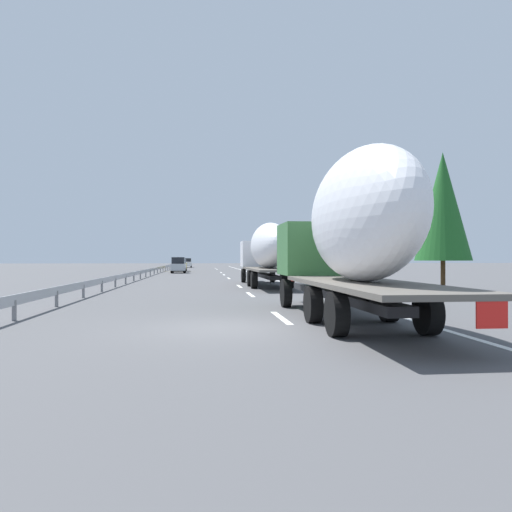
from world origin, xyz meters
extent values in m
plane|color=#4C4C4F|center=(40.00, 0.00, 0.00)|extent=(260.00, 260.00, 0.00)
cube|color=white|center=(2.00, -1.80, 0.00)|extent=(3.20, 0.20, 0.01)
cube|color=white|center=(11.51, -1.80, 0.00)|extent=(3.20, 0.20, 0.01)
cube|color=white|center=(18.70, -1.80, 0.00)|extent=(3.20, 0.20, 0.01)
cube|color=white|center=(31.56, -1.80, 0.00)|extent=(3.20, 0.20, 0.01)
cube|color=white|center=(40.94, -1.80, 0.00)|extent=(3.20, 0.20, 0.01)
cube|color=white|center=(49.45, -1.80, 0.00)|extent=(3.20, 0.20, 0.01)
cube|color=white|center=(67.86, -1.80, 0.00)|extent=(3.20, 0.20, 0.01)
cube|color=white|center=(77.68, -1.80, 0.00)|extent=(3.20, 0.20, 0.01)
cube|color=white|center=(45.00, -5.50, 0.00)|extent=(110.00, 0.20, 0.01)
cube|color=silver|center=(23.79, -3.60, 2.15)|extent=(2.40, 2.50, 1.90)
cube|color=black|center=(24.89, -3.60, 2.65)|extent=(0.08, 2.12, 0.80)
cube|color=#262628|center=(20.63, -3.60, 0.67)|extent=(11.63, 0.70, 0.24)
cube|color=#59544C|center=(17.47, -3.60, 1.14)|extent=(10.24, 2.50, 0.12)
ellipsoid|color=white|center=(17.66, -3.60, 2.62)|extent=(8.05, 2.20, 2.84)
cube|color=red|center=(12.38, -4.29, 0.90)|extent=(0.04, 0.56, 0.56)
cylinder|color=black|center=(23.79, -2.50, 0.52)|extent=(1.04, 0.30, 1.04)
cylinder|color=black|center=(23.79, -4.70, 0.52)|extent=(1.04, 0.30, 1.04)
cylinder|color=black|center=(18.67, -2.50, 0.52)|extent=(1.04, 0.35, 1.04)
cylinder|color=black|center=(18.67, -4.70, 0.52)|extent=(1.04, 0.35, 1.04)
cylinder|color=black|center=(16.27, -2.50, 0.52)|extent=(1.04, 0.35, 1.04)
cylinder|color=black|center=(16.27, -4.70, 0.52)|extent=(1.04, 0.35, 1.04)
cube|color=#387038|center=(5.14, -3.60, 2.15)|extent=(2.40, 2.50, 1.90)
cube|color=black|center=(6.24, -3.60, 2.65)|extent=(0.08, 2.12, 0.80)
cube|color=#262628|center=(2.34, -3.60, 0.67)|extent=(10.34, 0.70, 0.24)
cube|color=#59544C|center=(-0.47, -3.60, 1.14)|extent=(8.84, 2.50, 0.12)
ellipsoid|color=white|center=(-0.15, -3.60, 2.94)|extent=(6.80, 2.20, 3.49)
cube|color=red|center=(-4.86, -4.29, 0.90)|extent=(0.04, 0.56, 0.56)
cylinder|color=black|center=(5.14, -2.50, 0.52)|extent=(1.04, 0.30, 1.04)
cylinder|color=black|center=(5.14, -4.70, 0.52)|extent=(1.04, 0.30, 1.04)
cylinder|color=black|center=(0.73, -2.50, 0.52)|extent=(1.04, 0.35, 1.04)
cylinder|color=black|center=(0.73, -4.70, 0.52)|extent=(1.04, 0.35, 1.04)
cylinder|color=black|center=(-1.67, -2.50, 0.52)|extent=(1.04, 0.35, 1.04)
cylinder|color=black|center=(-1.67, -4.70, 0.52)|extent=(1.04, 0.35, 1.04)
cube|color=#ADB2B7|center=(48.40, 3.56, 0.74)|extent=(4.34, 1.73, 0.84)
cube|color=black|center=(48.08, 3.56, 1.56)|extent=(2.39, 1.52, 0.80)
cylinder|color=black|center=(49.75, 4.32, 0.32)|extent=(0.64, 0.22, 0.64)
cylinder|color=black|center=(49.75, 2.79, 0.32)|extent=(0.64, 0.22, 0.64)
cylinder|color=black|center=(47.06, 4.32, 0.32)|extent=(0.64, 0.22, 0.64)
cylinder|color=black|center=(47.06, 2.79, 0.32)|extent=(0.64, 0.22, 0.64)
cube|color=white|center=(84.48, 3.57, 0.74)|extent=(4.36, 1.72, 0.84)
cube|color=black|center=(84.16, 3.57, 1.50)|extent=(2.40, 1.51, 0.69)
cylinder|color=black|center=(85.83, 4.33, 0.32)|extent=(0.64, 0.22, 0.64)
cylinder|color=black|center=(85.83, 2.81, 0.32)|extent=(0.64, 0.22, 0.64)
cylinder|color=black|center=(83.13, 4.33, 0.32)|extent=(0.64, 0.22, 0.64)
cylinder|color=black|center=(83.13, 2.81, 0.32)|extent=(0.64, 0.22, 0.64)
cube|color=gold|center=(56.69, 3.68, 0.74)|extent=(4.79, 1.70, 0.84)
cube|color=black|center=(56.34, 3.68, 1.53)|extent=(2.63, 1.50, 0.74)
cylinder|color=black|center=(58.18, 4.43, 0.32)|extent=(0.64, 0.22, 0.64)
cylinder|color=black|center=(58.18, 2.93, 0.32)|extent=(0.64, 0.22, 0.64)
cylinder|color=black|center=(55.21, 4.43, 0.32)|extent=(0.64, 0.22, 0.64)
cylinder|color=black|center=(55.21, 2.93, 0.32)|extent=(0.64, 0.22, 0.64)
cylinder|color=gray|center=(41.06, -6.70, 1.38)|extent=(0.10, 0.10, 2.77)
cube|color=#2D569E|center=(41.06, -6.70, 3.12)|extent=(0.06, 0.90, 0.70)
cylinder|color=#472D19|center=(12.32, -12.36, 0.85)|extent=(0.25, 0.25, 1.69)
cone|color=#1E5B23|center=(12.32, -12.36, 4.63)|extent=(2.99, 2.99, 5.88)
cylinder|color=#472D19|center=(55.47, -10.12, 0.65)|extent=(0.34, 0.34, 1.29)
cone|color=#194C1E|center=(55.47, -10.12, 3.78)|extent=(2.44, 2.44, 4.96)
cylinder|color=#472D19|center=(77.63, -12.58, 0.86)|extent=(0.26, 0.26, 1.72)
cone|color=#286B2D|center=(77.63, -12.58, 3.73)|extent=(2.86, 2.86, 4.02)
cylinder|color=#472D19|center=(51.11, -10.08, 0.71)|extent=(0.37, 0.37, 1.43)
cone|color=#194C1E|center=(51.11, -10.08, 3.28)|extent=(2.46, 2.46, 3.71)
cylinder|color=#472D19|center=(29.59, -11.32, 0.64)|extent=(0.38, 0.38, 1.28)
cone|color=#1E5B23|center=(29.59, -11.32, 3.76)|extent=(2.71, 2.71, 4.97)
cylinder|color=#472D19|center=(57.83, -10.92, 0.67)|extent=(0.37, 0.37, 1.34)
cone|color=#1E5B23|center=(57.83, -10.92, 4.16)|extent=(3.54, 3.54, 5.64)
cube|color=#9EA0A5|center=(43.00, 6.00, 0.60)|extent=(94.00, 0.06, 0.32)
cube|color=slate|center=(2.13, 6.00, 0.30)|extent=(0.10, 0.10, 0.60)
cube|color=slate|center=(6.22, 6.00, 0.30)|extent=(0.10, 0.10, 0.60)
cube|color=slate|center=(10.30, 6.00, 0.30)|extent=(0.10, 0.10, 0.60)
cube|color=slate|center=(14.39, 6.00, 0.30)|extent=(0.10, 0.10, 0.60)
cube|color=slate|center=(18.48, 6.00, 0.30)|extent=(0.10, 0.10, 0.60)
cube|color=slate|center=(22.57, 6.00, 0.30)|extent=(0.10, 0.10, 0.60)
cube|color=slate|center=(26.65, 6.00, 0.30)|extent=(0.10, 0.10, 0.60)
cube|color=slate|center=(30.74, 6.00, 0.30)|extent=(0.10, 0.10, 0.60)
cube|color=slate|center=(34.83, 6.00, 0.30)|extent=(0.10, 0.10, 0.60)
cube|color=slate|center=(38.91, 6.00, 0.30)|extent=(0.10, 0.10, 0.60)
cube|color=slate|center=(43.00, 6.00, 0.30)|extent=(0.10, 0.10, 0.60)
cube|color=slate|center=(47.09, 6.00, 0.30)|extent=(0.10, 0.10, 0.60)
cube|color=slate|center=(51.17, 6.00, 0.30)|extent=(0.10, 0.10, 0.60)
cube|color=slate|center=(55.26, 6.00, 0.30)|extent=(0.10, 0.10, 0.60)
cube|color=slate|center=(59.35, 6.00, 0.30)|extent=(0.10, 0.10, 0.60)
cube|color=slate|center=(63.43, 6.00, 0.30)|extent=(0.10, 0.10, 0.60)
cube|color=slate|center=(67.52, 6.00, 0.30)|extent=(0.10, 0.10, 0.60)
cube|color=slate|center=(71.61, 6.00, 0.30)|extent=(0.10, 0.10, 0.60)
cube|color=slate|center=(75.70, 6.00, 0.30)|extent=(0.10, 0.10, 0.60)
cube|color=slate|center=(79.78, 6.00, 0.30)|extent=(0.10, 0.10, 0.60)
cube|color=slate|center=(83.87, 6.00, 0.30)|extent=(0.10, 0.10, 0.60)
cube|color=slate|center=(87.96, 6.00, 0.30)|extent=(0.10, 0.10, 0.60)
camera|label=1|loc=(-12.55, 0.58, 1.81)|focal=33.95mm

